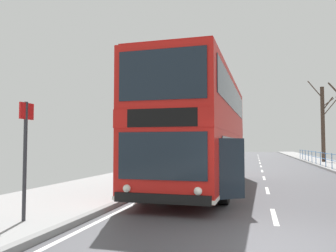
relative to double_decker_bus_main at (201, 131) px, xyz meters
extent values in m
cube|color=#49494E|center=(2.51, -7.20, -2.35)|extent=(8.40, 140.00, 0.06)
cube|color=silver|center=(2.51, -4.60, -2.32)|extent=(0.12, 2.00, 0.00)
cube|color=silver|center=(2.51, 0.20, -2.32)|extent=(0.12, 2.00, 0.00)
cube|color=silver|center=(2.51, 5.00, -2.32)|extent=(0.12, 2.00, 0.00)
cube|color=silver|center=(2.51, 9.80, -2.32)|extent=(0.12, 2.00, 0.00)
cube|color=silver|center=(2.51, 14.60, -2.32)|extent=(0.12, 2.00, 0.00)
cube|color=silver|center=(2.51, 19.40, -2.32)|extent=(0.12, 2.00, 0.00)
cube|color=silver|center=(2.51, 24.20, -2.32)|extent=(0.12, 2.00, 0.00)
cube|color=silver|center=(2.51, 29.00, -2.32)|extent=(0.12, 2.00, 0.00)
cube|color=silver|center=(2.51, 33.80, -2.32)|extent=(0.12, 2.00, 0.00)
cube|color=silver|center=(2.51, 38.60, -2.32)|extent=(0.12, 2.00, 0.00)
cube|color=silver|center=(2.51, 43.40, -2.32)|extent=(0.12, 2.00, 0.00)
cube|color=silver|center=(-1.44, -7.20, -2.32)|extent=(0.12, 133.00, 0.00)
cube|color=gray|center=(-1.79, -7.20, -2.25)|extent=(0.20, 140.00, 0.14)
cube|color=red|center=(0.00, 0.02, -1.05)|extent=(2.87, 10.87, 1.84)
cube|color=red|center=(0.00, 0.02, 0.11)|extent=(2.89, 10.93, 0.48)
cube|color=red|center=(0.00, 0.02, 1.19)|extent=(2.87, 10.87, 1.68)
cube|color=#A91511|center=(0.00, 0.02, 2.07)|extent=(2.79, 10.55, 0.08)
cube|color=#19232D|center=(-0.15, -5.40, -0.83)|extent=(2.28, 0.09, 1.18)
cube|color=black|center=(-0.15, -5.40, 0.11)|extent=(1.81, 0.08, 0.46)
cube|color=#19232D|center=(-0.15, -5.40, 1.19)|extent=(2.28, 0.09, 1.28)
cube|color=black|center=(-0.15, -5.41, -1.87)|extent=(2.46, 0.15, 0.24)
cube|color=white|center=(0.00, 0.02, -1.91)|extent=(2.90, 10.93, 0.10)
cube|color=#19232D|center=(1.31, 0.25, -0.79)|extent=(0.24, 8.43, 0.96)
cube|color=#19232D|center=(1.30, -0.02, 1.28)|extent=(0.28, 9.72, 1.01)
cube|color=#19232D|center=(-1.30, 0.32, -0.79)|extent=(0.24, 8.43, 0.96)
cube|color=#19232D|center=(-1.31, 0.05, 1.28)|extent=(0.28, 9.72, 1.01)
sphere|color=white|center=(0.76, -5.44, -1.65)|extent=(0.21, 0.21, 0.20)
sphere|color=white|center=(-1.05, -5.39, -1.65)|extent=(0.21, 0.21, 0.20)
cube|color=#19232D|center=(1.46, -4.38, -1.18)|extent=(0.69, 0.47, 1.58)
cube|color=black|center=(1.12, -4.07, -1.18)|extent=(0.12, 0.90, 1.58)
cylinder|color=black|center=(1.16, -3.22, -1.80)|extent=(0.33, 1.05, 1.04)
cylinder|color=black|center=(-1.33, -3.15, -1.80)|extent=(0.33, 1.05, 1.04)
cylinder|color=black|center=(1.34, 3.49, -1.80)|extent=(0.33, 1.05, 1.04)
cylinder|color=black|center=(-1.15, 3.55, -1.80)|extent=(0.33, 1.05, 1.04)
cylinder|color=#386BA8|center=(6.96, 10.84, -1.67)|extent=(0.05, 0.05, 1.03)
cylinder|color=#386BA8|center=(6.96, 12.86, -1.67)|extent=(0.05, 0.05, 1.03)
cylinder|color=#386BA8|center=(6.96, 14.87, -1.67)|extent=(0.05, 0.05, 1.03)
cylinder|color=#386BA8|center=(6.96, 16.89, -1.67)|extent=(0.05, 0.05, 1.03)
cylinder|color=#386BA8|center=(6.96, 18.90, -1.67)|extent=(0.05, 0.05, 1.03)
cylinder|color=#386BA8|center=(6.96, 20.92, -1.67)|extent=(0.05, 0.05, 1.03)
cylinder|color=#386BA8|center=(6.96, 22.93, -1.67)|extent=(0.05, 0.05, 1.03)
cylinder|color=#386BA8|center=(6.96, 24.95, -1.67)|extent=(0.05, 0.05, 1.03)
cylinder|color=#386BA8|center=(6.96, 26.96, -1.67)|extent=(0.05, 0.05, 1.03)
cylinder|color=#386BA8|center=(6.96, 10.84, -1.21)|extent=(0.04, 32.24, 0.04)
cylinder|color=#386BA8|center=(6.96, 10.84, -1.62)|extent=(0.04, 32.24, 0.04)
cylinder|color=#2D2D33|center=(-2.73, -7.09, -0.90)|extent=(0.08, 0.08, 2.56)
cube|color=red|center=(-2.73, -7.07, 0.18)|extent=(0.04, 0.44, 0.36)
cylinder|color=#423328|center=(8.22, 20.48, 1.31)|extent=(0.35, 0.35, 6.97)
cylinder|color=#423328|center=(8.63, 20.12, 3.27)|extent=(0.90, 0.79, 0.70)
cylinder|color=#423328|center=(8.61, 20.21, 3.16)|extent=(0.92, 0.66, 1.23)
cylinder|color=#423328|center=(8.74, 19.74, 2.80)|extent=(1.14, 1.57, 1.61)
cylinder|color=#423328|center=(7.55, 20.13, 4.52)|extent=(1.42, 0.79, 1.58)
camera|label=1|loc=(2.08, -13.38, -0.54)|focal=36.07mm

